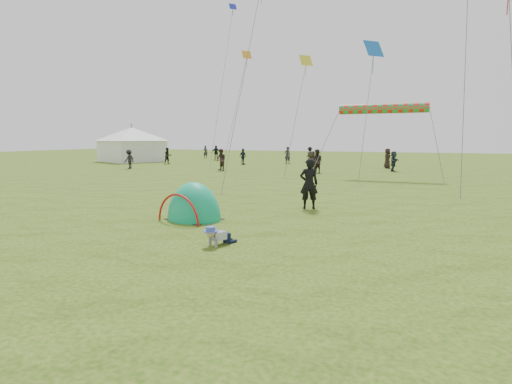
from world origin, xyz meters
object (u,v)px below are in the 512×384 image
at_px(popup_tent, 194,219).
at_px(standing_adult, 309,184).
at_px(crawling_toddler, 217,235).
at_px(event_marquee, 132,143).

bearing_deg(popup_tent, standing_adult, 63.72).
bearing_deg(popup_tent, crawling_toddler, -34.33).
bearing_deg(standing_adult, event_marquee, -63.26).
distance_m(popup_tent, event_marquee, 33.95).
xyz_separation_m(standing_adult, event_marquee, (-25.85, 21.64, 1.09)).
bearing_deg(event_marquee, crawling_toddler, -25.79).
relative_size(crawling_toddler, event_marquee, 0.11).
bearing_deg(event_marquee, popup_tent, -25.61).
xyz_separation_m(popup_tent, standing_adult, (2.90, 3.30, 0.93)).
height_order(crawling_toddler, popup_tent, popup_tent).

